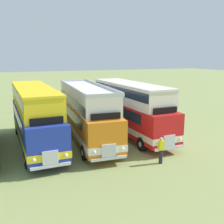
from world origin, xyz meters
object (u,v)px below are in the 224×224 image
object	(u,v)px
bus_sixth_in_row	(35,114)
marshal_person	(161,150)
bus_eighth_in_row	(131,107)
bus_seventh_in_row	(86,112)

from	to	relation	value
bus_sixth_in_row	marshal_person	size ratio (longest dim) A/B	6.61
bus_sixth_in_row	bus_eighth_in_row	world-z (taller)	same
marshal_person	bus_sixth_in_row	bearing A→B (deg)	136.71
bus_eighth_in_row	marshal_person	bearing A→B (deg)	-98.18
bus_sixth_in_row	bus_eighth_in_row	bearing A→B (deg)	-1.15
bus_sixth_in_row	bus_seventh_in_row	world-z (taller)	bus_seventh_in_row
bus_seventh_in_row	bus_eighth_in_row	world-z (taller)	bus_seventh_in_row
bus_eighth_in_row	bus_seventh_in_row	bearing A→B (deg)	-179.23
bus_sixth_in_row	marshal_person	xyz separation A→B (m)	(6.93, -6.53, -1.59)
bus_sixth_in_row	bus_eighth_in_row	size ratio (longest dim) A/B	1.04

